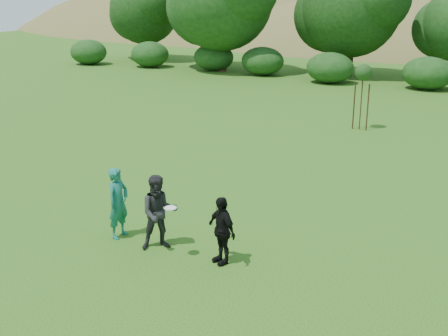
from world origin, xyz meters
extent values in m
plane|color=#19470C|center=(0.00, 0.00, 0.00)|extent=(120.00, 120.00, 0.00)
imported|color=#176957|center=(-1.27, -0.09, 0.89)|extent=(0.44, 0.66, 1.78)
imported|color=#242326|center=(-0.03, -0.16, 0.90)|extent=(1.11, 1.09, 1.80)
imported|color=black|center=(1.60, -0.12, 0.78)|extent=(0.99, 0.75, 1.56)
cylinder|color=white|center=(0.51, -0.48, 1.23)|extent=(0.27, 0.27, 0.03)
cylinder|color=#3A2316|center=(0.99, 13.70, 1.25)|extent=(0.05, 0.05, 2.50)
sphere|color=#204317|center=(0.99, 13.70, 2.50)|extent=(0.70, 0.70, 0.70)
cylinder|color=#352014|center=(0.69, 13.70, 1.00)|extent=(0.06, 0.06, 2.00)
cylinder|color=#3A2317|center=(1.29, 13.70, 1.00)|extent=(0.06, 0.06, 2.00)
ellipsoid|color=olive|center=(-25.00, 70.00, -12.10)|extent=(110.00, 70.00, 44.00)
ellipsoid|color=olive|center=(-5.00, 58.00, -7.70)|extent=(80.00, 50.00, 28.00)
cylinder|color=#3A2616|center=(-22.00, 30.00, 1.31)|extent=(0.65, 0.65, 2.62)
sphere|color=#194214|center=(-22.00, 30.00, 4.22)|extent=(5.80, 5.80, 5.80)
cylinder|color=#3A2616|center=(-13.00, 27.00, 1.57)|extent=(0.73, 0.73, 3.15)
cylinder|color=#3A2616|center=(-4.00, 29.00, 1.40)|extent=(0.68, 0.68, 2.80)
sphere|color=#194214|center=(-4.00, 29.00, 4.66)|extent=(6.73, 6.73, 6.73)
camera|label=1|loc=(6.99, -10.12, 5.85)|focal=45.00mm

